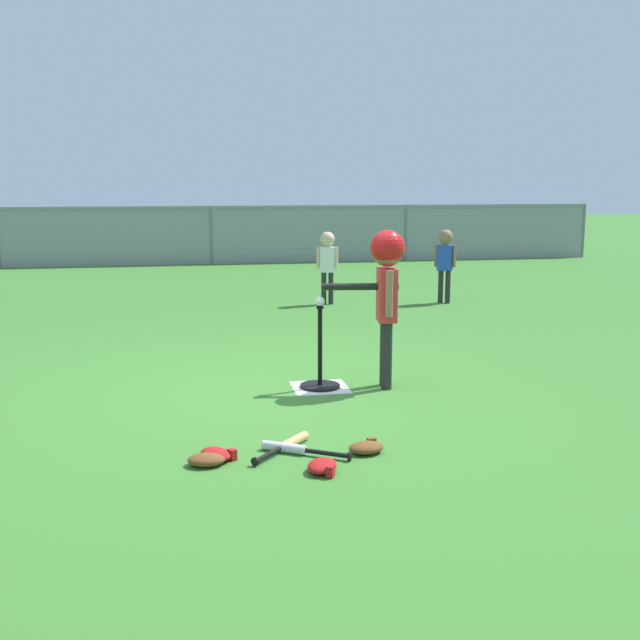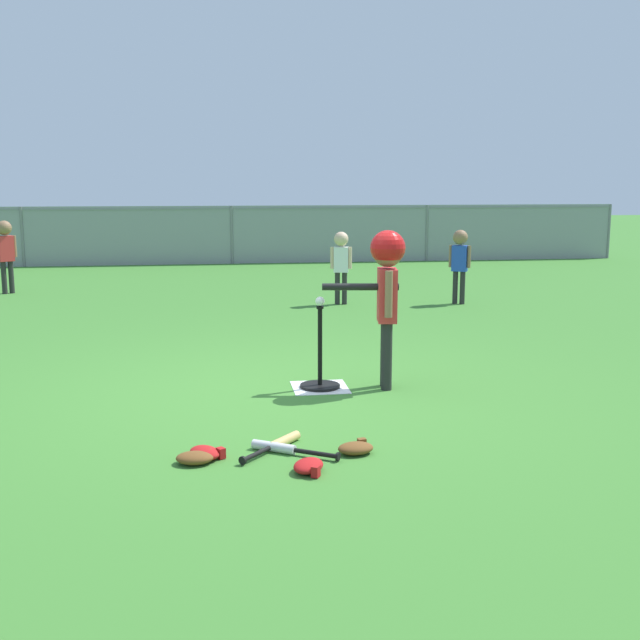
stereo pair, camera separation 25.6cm
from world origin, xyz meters
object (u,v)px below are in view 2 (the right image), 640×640
Objects in this scene: batting_tee at (320,375)px; fielder_deep_left at (5,247)px; glove_tossed_aside at (195,458)px; glove_outfield_drop at (205,453)px; fielder_near_left at (341,258)px; glove_by_plate at (356,448)px; spare_bat_silver at (283,448)px; spare_bat_wood at (278,444)px; baseball_on_tee at (320,301)px; batter_child at (387,277)px; fielder_deep_center at (460,257)px; glove_near_bats at (309,466)px.

batting_tee is 7.05m from fielder_deep_left.
glove_outfield_drop is at bearing 52.98° from glove_tossed_aside.
fielder_near_left is 5.87m from glove_by_plate.
spare_bat_silver is at bearing 170.87° from glove_by_plate.
glove_outfield_drop is at bearing -176.84° from spare_bat_silver.
spare_bat_silver is 0.09m from spare_bat_wood.
glove_by_plate is (0.46, -0.16, 0.01)m from spare_bat_wood.
fielder_near_left is 0.91× the size of fielder_deep_left.
glove_outfield_drop is at bearing -120.94° from baseball_on_tee.
batter_child is 4.55m from fielder_deep_center.
glove_near_bats is at bearing -72.26° from spare_bat_wood.
fielder_near_left is 3.58× the size of glove_outfield_drop.
fielder_deep_left is at bearing 114.18° from glove_near_bats.
baseball_on_tee is 0.56m from batter_child.
spare_bat_wood is at bearing -118.25° from fielder_deep_center.
glove_outfield_drop is at bearing -120.94° from batting_tee.
batting_tee reaches higher than glove_outfield_drop.
batter_child is 1.91m from spare_bat_silver.
batting_tee is 0.53× the size of batter_child.
fielder_deep_center is (6.25, -1.88, -0.05)m from fielder_deep_left.
glove_tossed_aside is at bearing -69.33° from fielder_deep_left.
spare_bat_wood is 1.97× the size of glove_tossed_aside.
glove_by_plate is 1.04× the size of glove_tossed_aside.
spare_bat_silver is (-0.95, -1.41, -0.87)m from batter_child.
fielder_deep_center is at bearing 58.65° from batting_tee.
fielder_deep_center is 6.50m from glove_outfield_drop.
fielder_deep_center reaches higher than spare_bat_wood.
spare_bat_silver is at bearing -103.04° from fielder_near_left.
glove_by_plate is at bearing -63.08° from fielder_deep_left.
glove_by_plate is 0.96m from glove_tossed_aside.
spare_bat_silver is at bearing 3.16° from glove_outfield_drop.
glove_outfield_drop is at bearing 152.33° from glove_near_bats.
batter_child is 4.65× the size of glove_near_bats.
fielder_deep_left is 4.59× the size of glove_tossed_aside.
fielder_near_left reaches higher than glove_outfield_drop.
spare_bat_wood is at bearing -108.19° from batting_tee.
batter_child is at bearing 53.56° from spare_bat_wood.
glove_by_plate and glove_near_bats have the same top height.
glove_near_bats is (-0.32, -0.26, 0.00)m from glove_by_plate.
fielder_deep_center is (2.46, 4.03, 0.53)m from batting_tee.
batter_child reaches higher than spare_bat_wood.
fielder_near_left is 5.80m from spare_bat_wood.
fielder_deep_left reaches higher than spare_bat_wood.
spare_bat_silver is 0.44m from glove_by_plate.
batting_tee is 2.73× the size of glove_by_plate.
glove_tossed_aside reaches higher than spare_bat_silver.
spare_bat_wood is at bearing 160.49° from glove_by_plate.
fielder_near_left is 6.18m from glove_near_bats.
glove_outfield_drop is (-0.58, 0.30, 0.00)m from glove_near_bats.
glove_by_plate is (0.44, -0.07, 0.01)m from spare_bat_silver.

